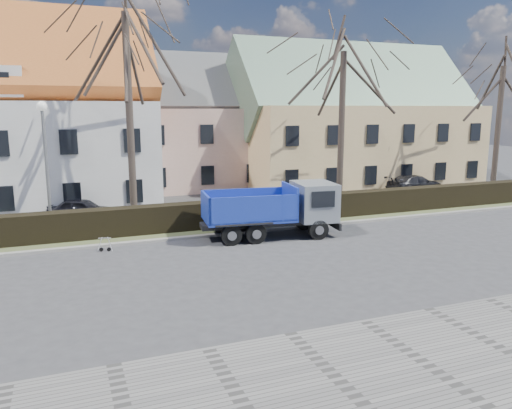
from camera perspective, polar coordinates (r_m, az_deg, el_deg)
name	(u,v)px	position (r m, az deg, el deg)	size (l,w,h in m)	color
ground	(221,268)	(18.68, -3.98, -7.26)	(120.00, 120.00, 0.00)	#373739
sidewalk_near	(339,382)	(11.50, 9.51, -19.42)	(80.00, 5.00, 0.08)	slate
curb_far	(191,237)	(22.92, -7.41, -3.72)	(80.00, 0.30, 0.12)	gray
grass_strip	(183,230)	(24.43, -8.31, -2.85)	(80.00, 3.00, 0.10)	#48522E
hedge	(184,218)	(24.11, -8.24, -1.57)	(60.00, 0.90, 1.30)	black
building_pink	(192,133)	(38.14, -7.29, 8.11)	(10.80, 8.80, 8.00)	#D1A494
building_yellow	(352,129)	(40.07, 10.88, 8.49)	(18.80, 10.80, 8.50)	#DFB97A
tree_1	(129,98)	(25.67, -14.34, 11.72)	(9.20, 9.20, 12.65)	#342B24
tree_2	(342,114)	(29.66, 9.79, 10.15)	(8.00, 8.00, 11.00)	#342B24
tree_3	(499,118)	(37.27, 26.02, 8.93)	(7.60, 7.60, 10.45)	#342B24
dump_truck	(266,210)	(22.67, 1.16, -0.65)	(6.36, 2.36, 2.54)	#162C99
streetlight	(47,170)	(24.13, -22.79, 3.62)	(0.49, 0.49, 6.21)	gray
cart_frame	(100,244)	(21.61, -17.43, -4.30)	(0.72, 0.41, 0.66)	silver
parked_car_a	(82,210)	(27.77, -19.26, -0.55)	(1.39, 3.46, 1.18)	black
parked_car_b	(415,184)	(36.52, 17.69, 2.25)	(1.78, 4.39, 1.27)	black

